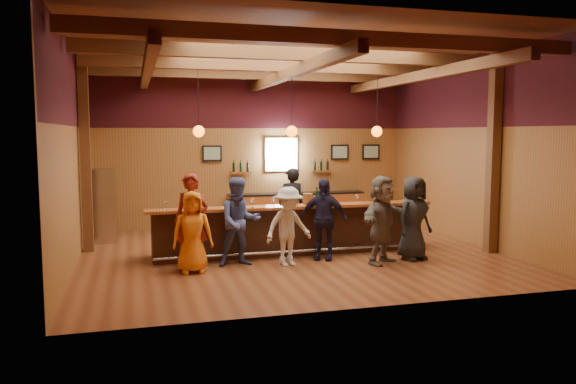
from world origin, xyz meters
The scene contains 27 objects.
room centered at (0.00, 0.06, 3.21)m, with size 9.04×9.00×4.52m.
bar_counter centered at (0.02, 0.15, 0.52)m, with size 6.30×1.07×1.11m.
back_bar_cabinet centered at (1.20, 3.72, 0.48)m, with size 4.00×0.52×0.95m.
window centered at (0.80, 3.95, 2.05)m, with size 0.95×0.09×0.95m.
framed_pictures centered at (1.67, 3.94, 2.10)m, with size 5.35×0.05×0.45m.
wine_shelves centered at (0.80, 3.88, 1.62)m, with size 3.00×0.18×0.30m.
pendant_lights centered at (0.00, 0.00, 2.71)m, with size 4.24×0.24×1.37m.
stainless_fridge centered at (-4.10, 2.60, 0.90)m, with size 0.70×0.70×1.80m, color silver.
customer_orange centered at (-2.28, -1.10, 0.79)m, with size 0.77×0.50×1.57m, color orange.
customer_redvest centered at (-2.27, -0.90, 0.95)m, with size 0.69×0.45×1.90m, color maroon.
customer_denim centered at (-1.30, -0.75, 0.89)m, with size 0.87×0.68×1.79m, color #46538D.
customer_white centered at (-0.36, -1.03, 0.80)m, with size 1.03×0.59×1.60m, color silver.
customer_navy centered at (0.50, -0.68, 0.86)m, with size 1.01×0.42×1.72m, color #1D1933.
customer_brown centered at (1.54, -1.35, 0.91)m, with size 1.68×0.54×1.81m, color #655A51.
customer_dark centered at (2.34, -1.18, 0.88)m, with size 0.86×0.56×1.77m, color black.
bartender centered at (0.36, 1.30, 0.91)m, with size 0.67×0.44×1.83m, color black.
ice_bucket centered at (0.34, -0.08, 1.23)m, with size 0.22×0.22×0.23m, color brown.
bottle_a centered at (0.57, -0.05, 1.26)m, with size 0.08×0.08×0.37m.
bottle_b centered at (0.79, -0.11, 1.25)m, with size 0.08×0.08×0.35m.
glass_a centered at (-2.71, -0.16, 1.24)m, with size 0.08×0.08×0.18m.
glass_b centered at (-2.11, -0.20, 1.25)m, with size 0.09×0.09×0.20m.
glass_c centered at (-1.26, -0.17, 1.22)m, with size 0.07×0.07×0.16m.
glass_d centered at (-0.93, -0.28, 1.25)m, with size 0.08×0.08×0.19m.
glass_e centered at (-0.46, -0.20, 1.24)m, with size 0.08×0.08×0.19m.
glass_f centered at (0.67, -0.19, 1.25)m, with size 0.09×0.09×0.20m.
glass_g centered at (1.47, -0.14, 1.24)m, with size 0.08×0.08×0.19m.
glass_h centered at (1.86, -0.24, 1.23)m, with size 0.07×0.07×0.16m.
Camera 1 is at (-3.32, -11.74, 2.66)m, focal length 35.00 mm.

